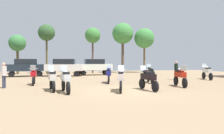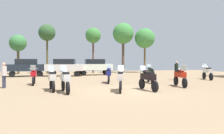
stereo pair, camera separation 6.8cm
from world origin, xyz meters
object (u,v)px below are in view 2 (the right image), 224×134
(tree_5, at_px, (47,33))
(person_2, at_px, (4,73))
(motorcycle_3, at_px, (52,78))
(motorcycle_6, at_px, (109,74))
(motorcycle_2, at_px, (65,79))
(tree_4, at_px, (123,34))
(tree_2, at_px, (18,44))
(tree_6, at_px, (93,36))
(motorcycle_7, at_px, (180,76))
(motorcycle_8, at_px, (207,72))
(tree_3, at_px, (145,38))
(car_3, at_px, (95,66))
(car_1, at_px, (65,66))
(motorcycle_9, at_px, (34,75))
(motorcycle_1, at_px, (148,78))
(person_1, at_px, (176,69))
(motorcycle_5, at_px, (121,78))
(car_2, at_px, (26,66))
(motorcycle_4, at_px, (150,74))

(tree_5, bearing_deg, person_2, -94.62)
(motorcycle_3, height_order, motorcycle_6, motorcycle_3)
(motorcycle_2, relative_size, tree_4, 0.30)
(tree_2, xyz_separation_m, tree_6, (10.34, 0.55, 1.34))
(motorcycle_7, relative_size, tree_5, 0.32)
(motorcycle_8, bearing_deg, tree_3, 109.24)
(motorcycle_3, bearing_deg, car_3, 63.34)
(car_1, bearing_deg, motorcycle_9, 174.76)
(tree_2, bearing_deg, person_2, -81.51)
(tree_2, bearing_deg, car_1, -42.38)
(tree_4, bearing_deg, car_1, -145.19)
(motorcycle_8, height_order, car_3, car_3)
(motorcycle_3, distance_m, car_1, 12.51)
(tree_3, bearing_deg, person_2, -134.33)
(tree_3, bearing_deg, motorcycle_7, -103.05)
(motorcycle_1, xyz_separation_m, tree_2, (-11.19, 19.22, 3.42))
(person_1, height_order, tree_3, tree_3)
(motorcycle_9, bearing_deg, motorcycle_5, 134.62)
(motorcycle_2, distance_m, tree_3, 22.79)
(tree_4, bearing_deg, motorcycle_8, -71.23)
(car_2, relative_size, car_3, 1.05)
(motorcycle_6, bearing_deg, person_1, 24.53)
(motorcycle_5, height_order, tree_2, tree_2)
(motorcycle_1, distance_m, car_1, 14.40)
(car_1, bearing_deg, car_2, 92.22)
(motorcycle_5, relative_size, motorcycle_8, 1.02)
(tree_2, relative_size, tree_5, 0.77)
(motorcycle_1, distance_m, motorcycle_3, 5.72)
(car_2, bearing_deg, tree_6, -66.24)
(motorcycle_6, relative_size, motorcycle_9, 1.04)
(motorcycle_9, relative_size, tree_2, 0.40)
(car_3, distance_m, tree_3, 10.21)
(motorcycle_7, relative_size, car_3, 0.51)
(motorcycle_2, bearing_deg, motorcycle_1, -10.36)
(car_3, relative_size, person_1, 2.49)
(person_1, relative_size, tree_3, 0.26)
(motorcycle_7, xyz_separation_m, person_1, (2.40, 4.91, 0.28))
(motorcycle_2, xyz_separation_m, tree_2, (-6.33, 19.12, 3.40))
(car_3, height_order, tree_3, tree_3)
(motorcycle_6, height_order, tree_5, tree_5)
(car_1, bearing_deg, tree_4, -46.39)
(motorcycle_6, bearing_deg, car_3, 101.78)
(motorcycle_9, bearing_deg, motorcycle_2, 112.39)
(motorcycle_4, relative_size, tree_2, 0.42)
(motorcycle_2, relative_size, car_2, 0.50)
(tree_5, bearing_deg, motorcycle_4, -58.86)
(motorcycle_1, relative_size, motorcycle_9, 1.04)
(motorcycle_1, height_order, tree_4, tree_4)
(motorcycle_2, bearing_deg, tree_6, 69.26)
(motorcycle_3, height_order, person_1, person_1)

